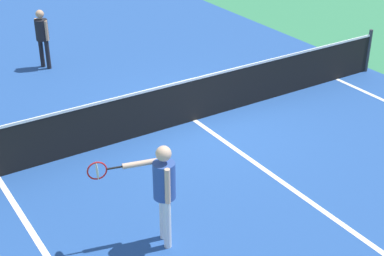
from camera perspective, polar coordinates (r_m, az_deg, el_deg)
The scene contains 6 objects.
ground_plane at distance 12.11m, azimuth 0.25°, elevation 0.76°, with size 60.00×60.00×0.00m, color #337F51.
court_surface_inbounds at distance 12.11m, azimuth 0.25°, elevation 0.76°, with size 10.62×24.40×0.00m, color #234C93.
line_center_service at distance 9.94m, azimuth 10.35°, elevation -6.29°, with size 0.10×6.40×0.01m, color white.
net at distance 11.89m, azimuth 0.25°, elevation 2.88°, with size 10.29×0.09×1.07m.
player_near at distance 8.16m, azimuth -2.94°, elevation -5.62°, with size 1.12×0.71×1.62m.
player_far at distance 14.98m, azimuth -14.51°, elevation 8.99°, with size 0.32×0.39×1.50m.
Camera 1 is at (-5.85, -9.07, 5.48)m, focal length 54.27 mm.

